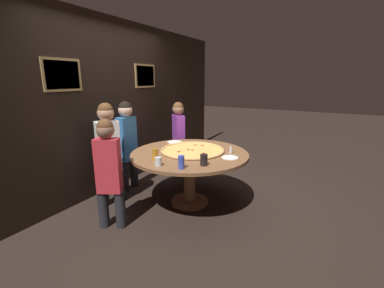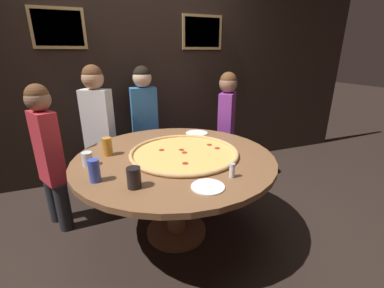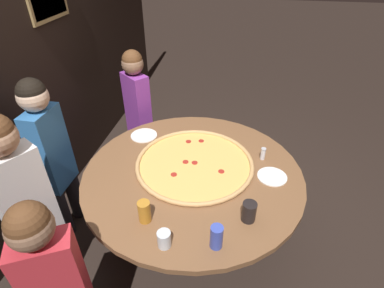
% 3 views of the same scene
% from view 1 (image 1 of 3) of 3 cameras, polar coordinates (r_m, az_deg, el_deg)
% --- Properties ---
extents(ground_plane, '(24.00, 24.00, 0.00)m').
position_cam_1_polar(ground_plane, '(3.73, -0.51, -12.87)').
color(ground_plane, black).
extents(back_wall, '(6.40, 0.08, 2.60)m').
position_cam_1_polar(back_wall, '(4.20, -17.47, 8.20)').
color(back_wall, black).
rests_on(back_wall, ground_plane).
extents(dining_table, '(1.58, 1.58, 0.74)m').
position_cam_1_polar(dining_table, '(3.50, -0.54, -3.96)').
color(dining_table, brown).
rests_on(dining_table, ground_plane).
extents(giant_pizza, '(0.88, 0.88, 0.03)m').
position_cam_1_polar(giant_pizza, '(3.52, 0.10, -1.37)').
color(giant_pizza, '#EAB75B').
rests_on(giant_pizza, dining_table).
extents(drink_cup_near_left, '(0.08, 0.08, 0.10)m').
position_cam_1_polar(drink_cup_near_left, '(2.95, -7.50, -3.90)').
color(drink_cup_near_left, silver).
rests_on(drink_cup_near_left, dining_table).
extents(drink_cup_centre_back, '(0.09, 0.09, 0.13)m').
position_cam_1_polar(drink_cup_centre_back, '(2.94, 2.65, -3.56)').
color(drink_cup_centre_back, black).
rests_on(drink_cup_centre_back, dining_table).
extents(drink_cup_far_left, '(0.07, 0.07, 0.14)m').
position_cam_1_polar(drink_cup_far_left, '(3.15, -8.19, -2.32)').
color(drink_cup_far_left, '#BC7A23').
rests_on(drink_cup_far_left, dining_table).
extents(drink_cup_by_shaker, '(0.07, 0.07, 0.15)m').
position_cam_1_polar(drink_cup_by_shaker, '(2.83, -2.40, -4.07)').
color(drink_cup_by_shaker, '#384CB7').
rests_on(drink_cup_by_shaker, dining_table).
extents(white_plate_far_back, '(0.22, 0.22, 0.01)m').
position_cam_1_polar(white_plate_far_back, '(4.02, -3.91, 0.45)').
color(white_plate_far_back, white).
rests_on(white_plate_far_back, dining_table).
extents(white_plate_left_side, '(0.21, 0.21, 0.01)m').
position_cam_1_polar(white_plate_left_side, '(3.26, 8.42, -2.99)').
color(white_plate_left_side, white).
rests_on(white_plate_left_side, dining_table).
extents(condiment_shaker, '(0.04, 0.04, 0.10)m').
position_cam_1_polar(condiment_shaker, '(3.45, 8.61, -1.25)').
color(condiment_shaker, silver).
rests_on(condiment_shaker, dining_table).
extents(diner_far_left, '(0.35, 0.21, 1.38)m').
position_cam_1_polar(diner_far_left, '(4.05, -14.21, 0.75)').
color(diner_far_left, '#232328').
rests_on(diner_far_left, ground_plane).
extents(diner_side_right, '(0.30, 0.33, 1.32)m').
position_cam_1_polar(diner_side_right, '(4.49, -3.01, 2.03)').
color(diner_side_right, '#232328').
rests_on(diner_side_right, ground_plane).
extents(diner_far_right, '(0.37, 0.28, 1.41)m').
position_cam_1_polar(diner_far_right, '(3.61, -18.07, -0.96)').
color(diner_far_right, '#232328').
rests_on(diner_far_right, ground_plane).
extents(diner_side_left, '(0.25, 0.34, 1.29)m').
position_cam_1_polar(diner_side_left, '(3.04, -18.07, -5.12)').
color(diner_side_left, '#232328').
rests_on(diner_side_left, ground_plane).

